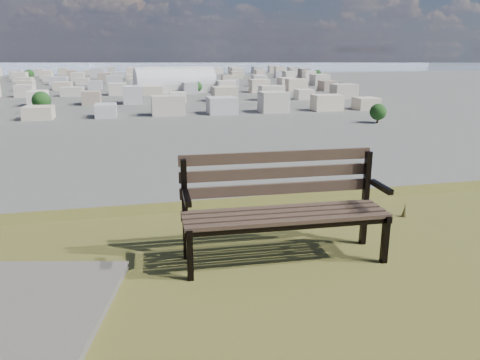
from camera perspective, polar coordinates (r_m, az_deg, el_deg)
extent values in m
cube|color=#453528|center=(4.43, 6.29, -5.08)|extent=(2.02, 0.16, 0.04)
cube|color=#453528|center=(4.55, 5.80, -4.50)|extent=(2.02, 0.16, 0.04)
cube|color=#453528|center=(4.68, 5.33, -3.94)|extent=(2.02, 0.16, 0.04)
cube|color=#453528|center=(4.80, 4.88, -3.42)|extent=(2.02, 0.16, 0.04)
cube|color=#453528|center=(4.82, 4.64, -1.07)|extent=(2.02, 0.11, 0.11)
cube|color=#453528|center=(4.81, 4.60, 0.88)|extent=(2.02, 0.11, 0.11)
cube|color=#453528|center=(4.79, 4.55, 2.84)|extent=(2.02, 0.11, 0.11)
cube|color=black|center=(4.34, -6.13, -9.09)|extent=(0.06, 0.07, 0.49)
cube|color=black|center=(4.68, -6.74, -3.66)|extent=(0.06, 0.07, 1.03)
cube|color=black|center=(4.46, -6.46, -5.41)|extent=(0.07, 0.56, 0.06)
cube|color=black|center=(4.32, -6.51, -2.20)|extent=(0.07, 0.40, 0.05)
cube|color=black|center=(4.86, 17.27, -6.92)|extent=(0.06, 0.07, 0.49)
cube|color=black|center=(5.18, 15.04, -2.22)|extent=(0.06, 0.07, 1.03)
cube|color=black|center=(4.97, 16.27, -3.71)|extent=(0.07, 0.56, 0.06)
cube|color=black|center=(4.85, 16.82, -0.80)|extent=(0.07, 0.40, 0.05)
cube|color=black|center=(4.44, 6.31, -5.74)|extent=(2.02, 0.11, 0.04)
cube|color=black|center=(4.82, 4.83, -3.94)|extent=(2.02, 0.11, 0.04)
cone|color=brown|center=(6.30, 19.47, -3.46)|extent=(0.08, 0.08, 0.18)
cube|color=#B9B9B4|center=(316.04, -7.96, 11.07)|extent=(53.42, 28.08, 5.67)
cylinder|color=silver|center=(315.83, -7.98, 11.59)|extent=(53.42, 28.08, 21.54)
cube|color=#B9AD9F|center=(206.18, -22.81, 7.85)|extent=(11.00, 11.00, 7.00)
cube|color=beige|center=(203.47, -16.09, 8.37)|extent=(11.00, 11.00, 7.00)
cube|color=#ADADB1|center=(203.58, -9.27, 8.77)|extent=(11.00, 11.00, 7.00)
cube|color=#BFB29B|center=(206.49, -2.53, 9.05)|extent=(11.00, 11.00, 7.00)
cube|color=gray|center=(212.10, 3.94, 9.20)|extent=(11.00, 11.00, 7.00)
cube|color=beige|center=(220.19, 10.01, 9.24)|extent=(11.00, 11.00, 7.00)
cube|color=#BAB3A9|center=(230.51, 15.60, 9.19)|extent=(11.00, 11.00, 7.00)
cube|color=#ADADB1|center=(257.25, -23.68, 9.07)|extent=(11.00, 11.00, 7.00)
cube|color=#BFB29B|center=(253.95, -18.30, 9.52)|extent=(11.00, 11.00, 7.00)
cube|color=gray|center=(252.90, -12.81, 9.89)|extent=(11.00, 11.00, 7.00)
cube|color=beige|center=(254.12, -7.31, 10.17)|extent=(11.00, 11.00, 7.00)
cube|color=#BAB3A9|center=(257.58, -1.91, 10.36)|extent=(11.00, 11.00, 7.00)
cube|color=silver|center=(263.20, 3.31, 10.46)|extent=(11.00, 11.00, 7.00)
cube|color=#B9AD9F|center=(270.83, 8.28, 10.47)|extent=(11.00, 11.00, 7.00)
cube|color=beige|center=(280.31, 12.94, 10.41)|extent=(11.00, 11.00, 7.00)
cube|color=beige|center=(308.44, -24.27, 9.89)|extent=(11.00, 11.00, 7.00)
cube|color=#BAB3A9|center=(304.75, -19.78, 10.28)|extent=(11.00, 11.00, 7.00)
cube|color=silver|center=(302.92, -15.20, 10.62)|extent=(11.00, 11.00, 7.00)
cube|color=#B9AD9F|center=(302.99, -10.59, 10.90)|extent=(11.00, 11.00, 7.00)
cube|color=beige|center=(304.96, -6.00, 11.10)|extent=(11.00, 11.00, 7.00)
cube|color=#ADADB1|center=(308.78, -1.49, 11.24)|extent=(11.00, 11.00, 7.00)
cube|color=#BFB29B|center=(314.40, 2.88, 11.30)|extent=(11.00, 11.00, 7.00)
cube|color=gray|center=(321.71, 7.08, 11.30)|extent=(11.00, 11.00, 7.00)
cube|color=beige|center=(330.61, 11.08, 11.25)|extent=(11.00, 11.00, 7.00)
cube|color=beige|center=(359.69, -24.69, 10.47)|extent=(11.00, 11.00, 7.00)
cube|color=#ADADB1|center=(355.72, -20.84, 10.83)|extent=(11.00, 11.00, 7.00)
cube|color=#BFB29B|center=(353.35, -16.92, 11.14)|extent=(11.00, 11.00, 7.00)
cube|color=gray|center=(352.59, -12.96, 11.40)|extent=(11.00, 11.00, 7.00)
cube|color=beige|center=(353.47, -8.99, 11.61)|extent=(11.00, 11.00, 7.00)
cube|color=#BAB3A9|center=(355.96, -5.06, 11.76)|extent=(11.00, 11.00, 7.00)
cube|color=silver|center=(360.05, -1.19, 11.86)|extent=(11.00, 11.00, 7.00)
cube|color=#B9AD9F|center=(365.66, 2.57, 11.91)|extent=(11.00, 11.00, 7.00)
cube|color=beige|center=(372.74, 6.21, 11.90)|extent=(11.00, 11.00, 7.00)
cube|color=#ADADB1|center=(381.20, 9.70, 11.86)|extent=(11.00, 11.00, 7.00)
cube|color=#BAB3A9|center=(410.98, -25.00, 10.91)|extent=(11.00, 11.00, 7.00)
cube|color=silver|center=(406.81, -21.64, 11.23)|extent=(11.00, 11.00, 7.00)
cube|color=#B9AD9F|center=(404.02, -18.22, 11.51)|extent=(11.00, 11.00, 7.00)
cube|color=beige|center=(402.64, -14.75, 11.76)|extent=(11.00, 11.00, 7.00)
cube|color=#ADADB1|center=(402.70, -11.27, 11.97)|extent=(11.00, 11.00, 7.00)
cube|color=#BFB29B|center=(404.18, -7.79, 12.14)|extent=(11.00, 11.00, 7.00)
cube|color=gray|center=(407.07, -4.35, 12.26)|extent=(11.00, 11.00, 7.00)
cube|color=beige|center=(411.35, -0.97, 12.33)|extent=(11.00, 11.00, 7.00)
cube|color=#BAB3A9|center=(416.96, 2.34, 12.37)|extent=(11.00, 11.00, 7.00)
cube|color=silver|center=(423.86, 5.55, 12.36)|extent=(11.00, 11.00, 7.00)
cube|color=#B9AD9F|center=(431.99, 8.64, 12.32)|extent=(11.00, 11.00, 7.00)
cube|color=gray|center=(462.30, -25.25, 11.25)|extent=(11.00, 11.00, 7.00)
cube|color=beige|center=(457.97, -22.26, 11.54)|extent=(11.00, 11.00, 7.00)
cube|color=#BAB3A9|center=(454.86, -19.22, 11.80)|extent=(11.00, 11.00, 7.00)
cube|color=silver|center=(453.00, -16.15, 12.04)|extent=(11.00, 11.00, 7.00)
cube|color=#B9AD9F|center=(452.42, -13.05, 12.24)|extent=(11.00, 11.00, 7.00)
cube|color=beige|center=(453.10, -9.94, 12.41)|extent=(11.00, 11.00, 7.00)
cube|color=#ADADB1|center=(455.05, -6.86, 12.54)|extent=(11.00, 11.00, 7.00)
cube|color=#BFB29B|center=(458.25, -3.80, 12.64)|extent=(11.00, 11.00, 7.00)
cube|color=gray|center=(462.67, -0.79, 12.70)|extent=(11.00, 11.00, 7.00)
cube|color=beige|center=(468.29, 2.15, 12.72)|extent=(11.00, 11.00, 7.00)
cube|color=#BAB3A9|center=(475.05, 5.02, 12.72)|extent=(11.00, 11.00, 7.00)
cube|color=silver|center=(482.91, 7.80, 12.68)|extent=(11.00, 11.00, 7.00)
cube|color=#BFB29B|center=(513.65, -25.44, 11.52)|extent=(11.00, 11.00, 7.00)
cube|color=gray|center=(509.18, -22.76, 11.79)|extent=(11.00, 11.00, 7.00)
cube|color=beige|center=(505.82, -20.03, 12.03)|extent=(11.00, 11.00, 7.00)
cube|color=#BAB3A9|center=(503.58, -17.26, 12.26)|extent=(11.00, 11.00, 7.00)
cube|color=silver|center=(502.48, -14.48, 12.45)|extent=(11.00, 11.00, 7.00)
cube|color=#B9AD9F|center=(502.52, -11.68, 12.62)|extent=(11.00, 11.00, 7.00)
cube|color=beige|center=(503.71, -8.88, 12.76)|extent=(11.00, 11.00, 7.00)
cube|color=#ADADB1|center=(506.03, -6.10, 12.86)|extent=(11.00, 11.00, 7.00)
cube|color=#BFB29B|center=(509.48, -3.36, 12.94)|extent=(11.00, 11.00, 7.00)
cube|color=gray|center=(514.02, -0.65, 12.99)|extent=(11.00, 11.00, 7.00)
cube|color=beige|center=(519.63, 2.01, 13.01)|extent=(11.00, 11.00, 7.00)
cube|color=#BAB3A9|center=(526.28, 4.60, 13.00)|extent=(11.00, 11.00, 7.00)
cube|color=silver|center=(533.93, 7.12, 12.97)|extent=(11.00, 11.00, 7.00)
cube|color=#BFB29B|center=(565.00, -25.61, 11.74)|extent=(11.00, 11.00, 7.00)
cube|color=gray|center=(560.43, -23.17, 11.99)|extent=(11.00, 11.00, 7.00)
cube|color=beige|center=(556.86, -20.69, 12.22)|extent=(11.00, 11.00, 7.00)
cube|color=#BAB3A9|center=(554.31, -18.18, 12.43)|extent=(11.00, 11.00, 7.00)
cube|color=silver|center=(552.79, -15.65, 12.62)|extent=(11.00, 11.00, 7.00)
cube|color=#B9AD9F|center=(552.30, -13.10, 12.78)|extent=(11.00, 11.00, 7.00)
cube|color=beige|center=(552.86, -10.55, 12.92)|extent=(11.00, 11.00, 7.00)
cube|color=#ADADB1|center=(554.46, -8.01, 13.03)|extent=(11.00, 11.00, 7.00)
cube|color=#BFB29B|center=(557.09, -5.49, 13.12)|extent=(11.00, 11.00, 7.00)
cube|color=gray|center=(560.74, -2.99, 13.19)|extent=(11.00, 11.00, 7.00)
cube|color=beige|center=(565.38, -0.53, 13.23)|extent=(11.00, 11.00, 7.00)
cube|color=#BAB3A9|center=(570.99, 1.89, 13.24)|extent=(11.00, 11.00, 7.00)
cube|color=silver|center=(577.55, 4.25, 13.24)|extent=(11.00, 11.00, 7.00)
cube|color=#B9AD9F|center=(585.02, 6.56, 13.21)|extent=(11.00, 11.00, 7.00)
cylinder|color=#38281C|center=(187.40, 16.41, 7.01)|extent=(0.80, 0.80, 2.10)
sphere|color=#183713|center=(186.99, 16.49, 7.96)|extent=(6.30, 6.30, 6.30)
cylinder|color=#38281C|center=(226.68, -22.95, 7.89)|extent=(0.80, 0.80, 2.70)
sphere|color=#183713|center=(226.26, -23.06, 8.90)|extent=(8.10, 8.10, 8.10)
cylinder|color=#38281C|center=(311.81, 12.20, 10.47)|extent=(0.80, 0.80, 1.95)
sphere|color=#183713|center=(311.58, 12.23, 11.01)|extent=(5.85, 5.85, 5.85)
cylinder|color=#38281C|center=(407.22, -4.34, 11.92)|extent=(0.80, 0.80, 2.25)
sphere|color=#183713|center=(407.01, -4.35, 12.40)|extent=(6.75, 6.75, 6.75)
cylinder|color=#38281C|center=(471.02, -24.25, 11.16)|extent=(0.80, 0.80, 2.85)
sphere|color=#183713|center=(470.80, -24.31, 11.68)|extent=(8.55, 8.55, 8.55)
cylinder|color=#38281C|center=(305.67, -5.23, 10.67)|extent=(0.80, 0.80, 2.10)
sphere|color=#183713|center=(305.42, -5.25, 11.26)|extent=(6.30, 6.30, 6.30)
cylinder|color=#38281C|center=(455.84, 9.38, 12.17)|extent=(0.80, 0.80, 2.55)
sphere|color=#183713|center=(455.63, 9.40, 12.65)|extent=(7.65, 7.65, 7.65)
cube|color=#97A9C0|center=(902.21, -13.18, 13.50)|extent=(2400.00, 700.00, 0.12)
cube|color=#A3ADCA|center=(1399.96, -6.94, 15.32)|extent=(700.00, 220.00, 45.00)
cube|color=#A3ADCA|center=(1572.81, 12.01, 15.40)|extent=(500.00, 220.00, 60.00)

